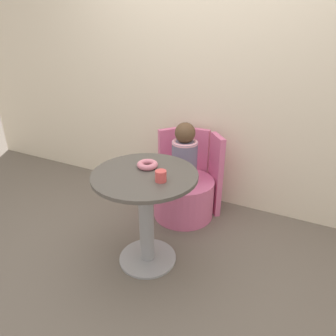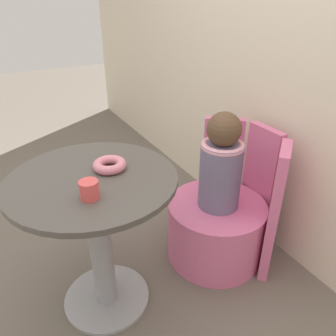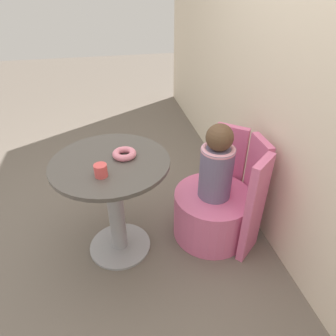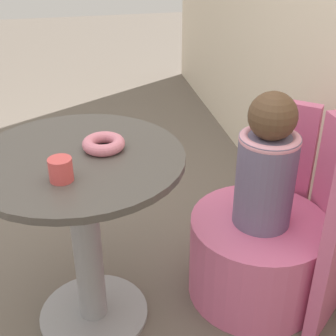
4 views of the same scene
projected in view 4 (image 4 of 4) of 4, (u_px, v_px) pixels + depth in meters
The scene contains 7 objects.
ground_plane at pixel (87, 325), 1.84m from camera, with size 12.00×12.00×0.00m, color #665B51.
round_table at pixel (84, 213), 1.64m from camera, with size 0.71×0.71×0.72m.
tub_chair at pixel (256, 256), 1.92m from camera, with size 0.55×0.55×0.36m.
booth_backrest at pixel (314, 210), 1.87m from camera, with size 0.65×0.24×0.75m.
child_figure at pixel (267, 165), 1.71m from camera, with size 0.22×0.22×0.53m.
donut at pixel (104, 144), 1.56m from camera, with size 0.14×0.14×0.04m.
cup at pixel (61, 170), 1.38m from camera, with size 0.07×0.07×0.07m.
Camera 4 is at (1.34, 0.04, 1.44)m, focal length 50.00 mm.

